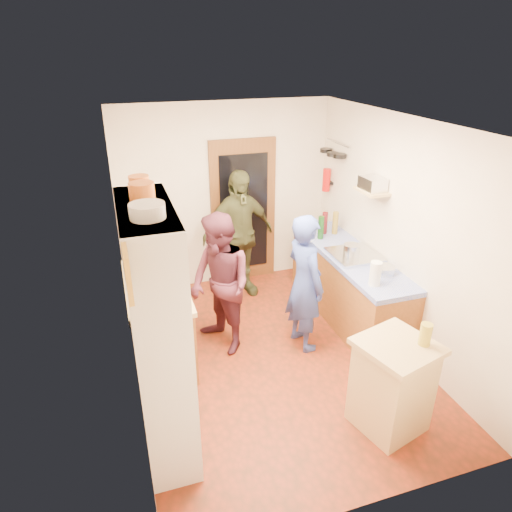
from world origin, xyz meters
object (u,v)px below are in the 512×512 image
person_left (220,283)px  person_back (239,235)px  island_base (392,388)px  person_hob (308,283)px  right_counter_base (347,288)px  hutch_body (158,334)px

person_left → person_back: bearing=134.1°
island_base → person_hob: person_hob is taller
right_counter_base → person_left: size_ratio=1.34×
hutch_body → person_left: bearing=55.8°
person_left → person_back: person_back is taller
right_counter_base → person_back: 1.60m
person_back → hutch_body: bearing=-133.0°
hutch_body → person_left: hutch_body is taller
person_hob → person_back: size_ratio=0.91×
island_base → person_back: bearing=102.3°
hutch_body → island_base: size_ratio=2.56×
person_back → person_hob: bearing=-87.0°
island_base → person_left: bearing=124.1°
right_counter_base → island_base: 1.89m
hutch_body → person_back: size_ratio=1.22×
hutch_body → person_back: 2.69m
hutch_body → island_base: bearing=-14.6°
person_left → person_back: 1.24m
hutch_body → person_back: (1.36, 2.32, -0.20)m
island_base → person_back: person_back is taller
right_counter_base → island_base: (-0.53, -1.81, 0.01)m
hutch_body → island_base: 2.15m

